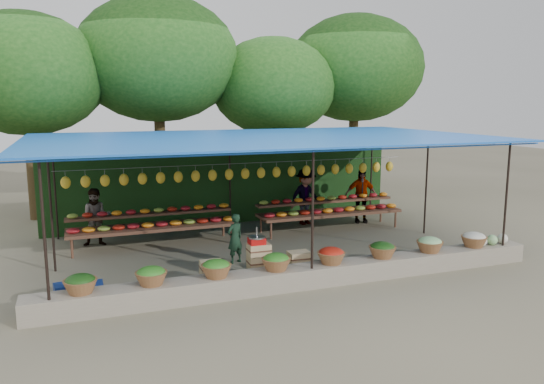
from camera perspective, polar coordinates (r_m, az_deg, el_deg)
name	(u,v)px	position (r m, az deg, el deg)	size (l,w,h in m)	color
ground	(263,250)	(13.28, -0.99, -6.24)	(60.00, 60.00, 0.00)	#605A47
stone_curb	(309,276)	(10.79, 3.95, -8.97)	(10.60, 0.55, 0.40)	gray
stall_canopy	(261,143)	(12.88, -1.14, 5.35)	(10.80, 6.60, 2.82)	black
produce_baskets	(304,259)	(10.64, 3.48, -7.18)	(8.98, 0.58, 0.34)	brown
netting_backdrop	(228,182)	(15.96, -4.79, 1.04)	(10.60, 0.06, 2.50)	#1A4318
tree_row	(217,70)	(18.77, -5.94, 12.90)	(16.51, 5.50, 7.12)	#322512
fruit_table_left	(153,223)	(13.85, -12.69, -3.22)	(4.21, 0.95, 0.93)	#4E2C1F
fruit_table_right	(329,209)	(15.31, 6.18, -1.80)	(4.21, 0.95, 0.93)	#4E2C1F
crate_counter	(258,265)	(11.04, -1.56, -7.90)	(2.36, 0.35, 0.77)	tan
weighing_scale	(257,240)	(10.89, -1.65, -5.17)	(0.34, 0.34, 0.36)	red
vendor_seated	(235,238)	(12.13, -4.01, -5.00)	(0.42, 0.27, 1.15)	#16321F
customer_left	(97,217)	(14.21, -18.34, -2.59)	(0.72, 0.56, 1.49)	slate
customer_mid	(306,197)	(15.87, 3.64, -0.50)	(1.08, 0.62, 1.68)	slate
customer_right	(361,196)	(16.30, 9.53, -0.38)	(0.97, 0.40, 1.65)	slate
blue_crate_front	(88,292)	(10.58, -19.16, -10.11)	(0.54, 0.39, 0.32)	navy
blue_crate_back	(68,291)	(10.81, -21.10, -9.90)	(0.48, 0.35, 0.29)	navy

